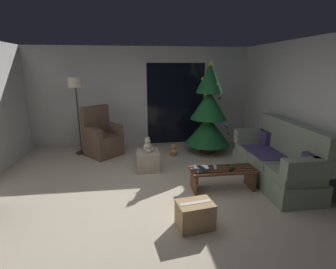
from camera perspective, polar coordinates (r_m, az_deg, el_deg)
ground_plane at (r=4.08m, az=-4.43°, el=-14.42°), size 7.00×7.00×0.00m
wall_back at (r=6.65m, az=-6.14°, el=8.56°), size 5.72×0.12×2.50m
wall_right at (r=4.72m, az=32.50°, el=3.49°), size 0.12×6.00×2.50m
patio_door_frame at (r=6.68m, az=1.73°, el=7.37°), size 1.60×0.02×2.20m
patio_door_glass at (r=6.67m, az=1.75°, el=6.92°), size 1.50×0.02×2.10m
couch at (r=4.88m, az=23.66°, el=-5.46°), size 0.79×1.94×1.08m
coffee_table at (r=4.37m, az=12.34°, el=-9.06°), size 1.10×0.40×0.37m
remote_graphite at (r=4.44m, az=14.09°, el=-6.92°), size 0.06×0.16×0.02m
remote_white at (r=4.33m, az=10.66°, el=-7.32°), size 0.08×0.16×0.02m
remote_black at (r=4.29m, az=14.34°, el=-7.75°), size 0.14×0.14×0.02m
book_stack at (r=4.16m, az=7.52°, el=-7.75°), size 0.26×0.22×0.07m
cell_phone at (r=4.14m, az=7.43°, el=-7.32°), size 0.11×0.16×0.01m
christmas_tree at (r=5.95m, az=9.17°, el=4.74°), size 1.06×1.06×2.16m
armchair at (r=6.04m, az=-14.82°, el=-0.78°), size 0.97×0.97×1.13m
floor_lamp at (r=6.08m, az=-20.22°, el=9.52°), size 0.32×0.32×1.78m
ottoman at (r=5.05m, az=-4.61°, el=-5.91°), size 0.44×0.44×0.39m
teddy_bear_cream at (r=4.94m, az=-4.59°, el=-2.50°), size 0.22×0.21×0.29m
teddy_bear_honey_by_tree at (r=5.87m, az=1.32°, el=-3.60°), size 0.21×0.21×0.29m
cardboard_box_taped_mid_floor at (r=3.40m, az=6.15°, el=-17.67°), size 0.50×0.39×0.35m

